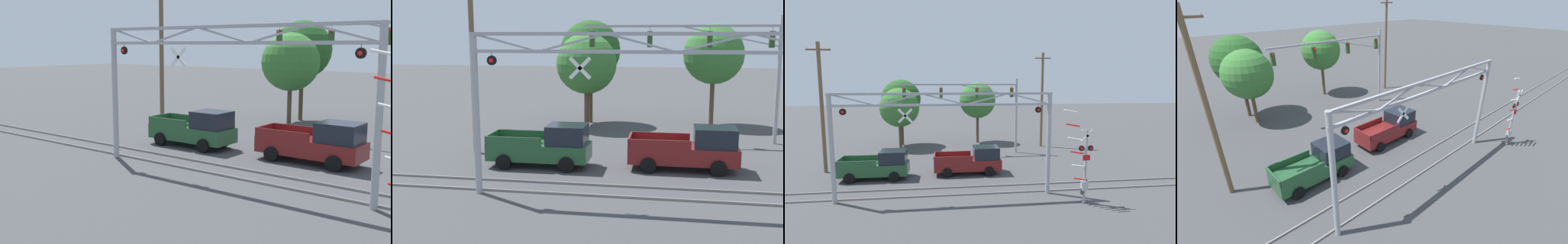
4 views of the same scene
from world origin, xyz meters
TOP-DOWN VIEW (x-y plane):
  - rail_track_near at (0.00, 16.30)m, footprint 80.00×0.08m
  - rail_track_far at (0.00, 17.73)m, footprint 80.00×0.08m
  - crossing_gantry at (-0.01, 16.01)m, footprint 13.43×0.30m
  - crossing_signal_mast at (8.11, 14.19)m, footprint 1.87×0.35m
  - traffic_signal_span at (4.15, 27.81)m, footprint 11.72×0.39m
  - pickup_truck_lead at (2.15, 21.04)m, footprint 5.21×2.16m
  - pickup_truck_following at (-4.87, 20.53)m, footprint 5.00×2.16m
  - utility_pole_left at (-9.46, 22.76)m, footprint 1.80×0.28m
  - utility_pole_right at (10.96, 30.49)m, footprint 1.80×0.28m
  - background_tree_beyond_span at (4.11, 33.76)m, footprint 4.30×4.30m
  - background_tree_far_left_verge at (-4.72, 33.29)m, footprint 4.38×4.38m
  - background_tree_far_right_verge at (-4.69, 31.36)m, footprint 4.23×4.23m

SIDE VIEW (x-z plane):
  - rail_track_near at x=0.00m, z-range 0.00..0.10m
  - rail_track_far at x=0.00m, z-range 0.00..0.10m
  - pickup_truck_following at x=-4.87m, z-range -0.05..2.07m
  - pickup_truck_lead at x=2.15m, z-range -0.05..2.08m
  - crossing_signal_mast at x=8.11m, z-range -0.63..5.00m
  - crossing_gantry at x=-0.01m, z-range 1.13..7.68m
  - background_tree_far_right_verge at x=-4.69m, z-range 1.18..7.80m
  - background_tree_beyond_span at x=4.11m, z-range 1.47..8.73m
  - utility_pole_left at x=-9.46m, z-range 0.15..10.41m
  - background_tree_far_left_verge at x=-4.72m, z-range 1.57..9.12m
  - traffic_signal_span at x=4.15m, z-range 1.57..9.16m
  - utility_pole_right at x=10.96m, z-range 0.15..10.60m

